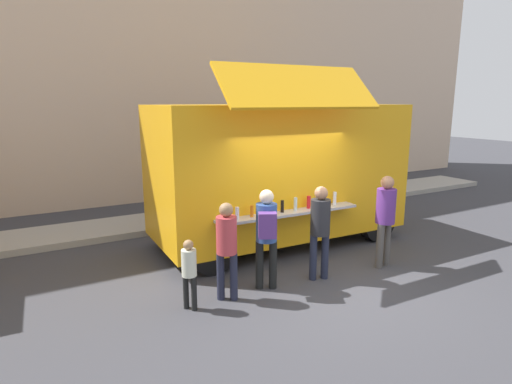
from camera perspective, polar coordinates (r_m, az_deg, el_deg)
ground_plane at (r=7.53m, az=9.85°, el=-12.31°), size 60.00×60.00×0.00m
curb_strip at (r=10.74m, az=-23.45°, el=-5.22°), size 28.00×1.60×0.15m
building_behind at (r=14.49m, az=-22.96°, el=20.49°), size 32.00×2.40×10.85m
food_truck_main at (r=9.19m, az=3.22°, el=3.08°), size 5.45×3.15×3.74m
trash_bin at (r=13.42m, az=11.18°, el=0.55°), size 0.60×0.60×0.91m
customer_front_ordering at (r=7.40m, az=8.69°, el=-4.39°), size 0.34×0.34×1.68m
customer_mid_with_backpack at (r=6.91m, az=1.44°, el=-5.13°), size 0.46×0.56×1.70m
customer_rear_waiting at (r=6.59m, az=-4.00°, el=-6.89°), size 0.32×0.32×1.59m
customer_extra_browsing at (r=8.24m, az=17.14°, el=-2.77°), size 0.36×0.36×1.76m
child_near_queue at (r=6.45m, az=-9.05°, el=-10.19°), size 0.23×0.23×1.11m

